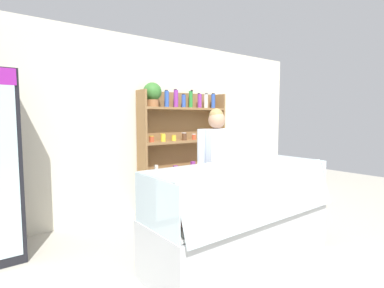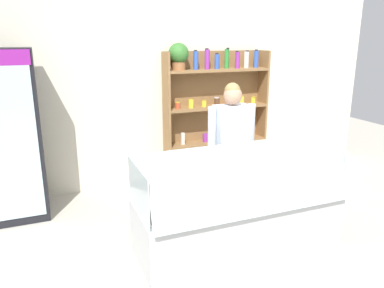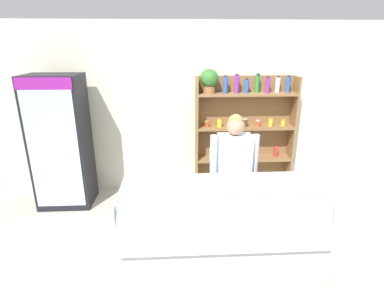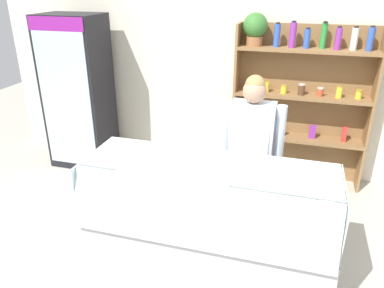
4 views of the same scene
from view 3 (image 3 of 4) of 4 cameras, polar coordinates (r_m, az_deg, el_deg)
The scene contains 6 objects.
ground_plane at distance 3.57m, azimuth 5.15°, elevation -23.00°, with size 12.00×12.00×0.00m, color #B7B2A3.
back_wall at distance 4.90m, azimuth 2.13°, elevation 6.68°, with size 6.80×0.10×2.70m, color silver.
drinks_fridge at distance 4.79m, azimuth -23.70°, elevation 0.24°, with size 0.76×0.59×1.97m.
shelving_unit at distance 4.85m, azimuth 9.11°, elevation 3.92°, with size 1.57×0.29×2.01m.
deli_display_case at distance 3.40m, azimuth 5.19°, elevation -18.68°, with size 2.04×0.80×1.01m.
shop_clerk at distance 3.67m, azimuth 7.96°, elevation -4.49°, with size 0.58×0.25×1.60m.
Camera 3 is at (-0.44, -2.63, 2.37)m, focal length 28.00 mm.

